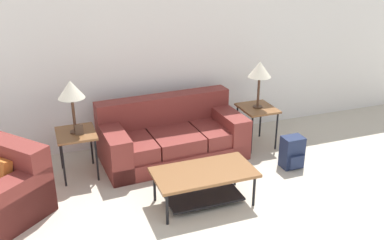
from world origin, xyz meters
name	(u,v)px	position (x,y,z in m)	size (l,w,h in m)	color
wall_back	(178,54)	(0.00, 4.02, 1.30)	(9.15, 0.06, 2.60)	white
couch	(172,137)	(-0.33, 3.35, 0.29)	(1.99, 1.06, 0.82)	maroon
coffee_table	(204,179)	(-0.35, 2.10, 0.31)	(1.16, 0.61, 0.42)	brown
side_table_left	(76,137)	(-1.62, 3.28, 0.54)	(0.48, 0.56, 0.60)	brown
side_table_right	(257,111)	(0.96, 3.28, 0.54)	(0.48, 0.56, 0.60)	brown
table_lamp_left	(71,91)	(-1.62, 3.28, 1.15)	(0.33, 0.33, 0.68)	#472D1E
table_lamp_right	(260,70)	(0.96, 3.28, 1.15)	(0.33, 0.33, 0.68)	#472D1E
backpack	(292,153)	(1.09, 2.50, 0.21)	(0.28, 0.29, 0.44)	#1E2847
picture_frame	(79,130)	(-1.58, 3.20, 0.66)	(0.10, 0.04, 0.13)	#4C3828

